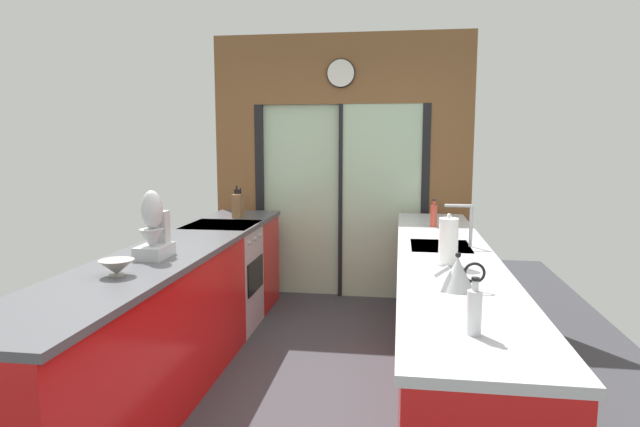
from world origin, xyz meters
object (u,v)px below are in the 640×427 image
oven_range (223,277)px  stand_mixer (154,232)px  mixing_bowl (117,267)px  paper_towel_roll (448,242)px  kettle (458,274)px  soap_bottle_near (474,311)px  knife_block (238,205)px  soap_bottle_far (434,215)px

oven_range → stand_mixer: stand_mixer is taller
stand_mixer → oven_range: bearing=90.8°
mixing_bowl → paper_towel_roll: bearing=16.2°
mixing_bowl → stand_mixer: stand_mixer is taller
oven_range → mixing_bowl: mixing_bowl is taller
kettle → paper_towel_roll: bearing=90.2°
stand_mixer → soap_bottle_near: (1.78, -1.10, -0.07)m
knife_block → soap_bottle_near: (1.78, -2.87, -0.02)m
soap_bottle_near → soap_bottle_far: (0.00, 2.57, 0.01)m
stand_mixer → soap_bottle_far: stand_mixer is taller
soap_bottle_near → stand_mixer: bearing=148.3°
mixing_bowl → paper_towel_roll: paper_towel_roll is taller
paper_towel_roll → kettle: bearing=-89.8°
oven_range → stand_mixer: bearing=-89.2°
stand_mixer → kettle: 1.85m
knife_block → oven_range: bearing=-92.5°
soap_bottle_near → soap_bottle_far: soap_bottle_far is taller
kettle → soap_bottle_far: 1.96m
mixing_bowl → kettle: 1.78m
soap_bottle_near → paper_towel_roll: 1.15m
kettle → oven_range: bearing=134.5°
mixing_bowl → soap_bottle_far: size_ratio=0.81×
mixing_bowl → kettle: bearing=-0.8°
knife_block → soap_bottle_far: 1.81m
oven_range → soap_bottle_near: (1.80, -2.44, 0.56)m
kettle → soap_bottle_near: size_ratio=1.12×
paper_towel_roll → soap_bottle_near: bearing=-90.0°
knife_block → stand_mixer: bearing=-90.0°
soap_bottle_near → soap_bottle_far: 2.57m
oven_range → mixing_bowl: (0.02, -1.81, 0.51)m
knife_block → soap_bottle_near: knife_block is taller
oven_range → soap_bottle_near: size_ratio=4.18×
mixing_bowl → soap_bottle_far: soap_bottle_far is taller
oven_range → mixing_bowl: bearing=-89.4°
soap_bottle_near → soap_bottle_far: bearing=90.0°
knife_block → kettle: knife_block is taller
kettle → stand_mixer: bearing=164.7°
soap_bottle_far → paper_towel_roll: paper_towel_roll is taller
knife_block → kettle: 2.88m
mixing_bowl → paper_towel_roll: 1.86m
oven_range → soap_bottle_near: bearing=-53.6°
kettle → paper_towel_roll: (-0.00, 0.54, 0.05)m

